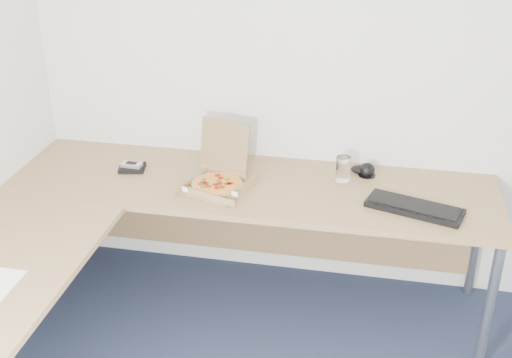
% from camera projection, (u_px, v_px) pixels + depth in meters
% --- Properties ---
extents(room_shell, '(3.50, 3.50, 2.50)m').
position_uv_depth(room_shell, '(325.00, 258.00, 1.83)').
color(room_shell, silver).
rests_on(room_shell, ground).
extents(desk, '(2.50, 2.20, 0.73)m').
position_uv_depth(desk, '(165.00, 224.00, 3.07)').
color(desk, '#A07B4E').
rests_on(desk, ground).
extents(pizza_box, '(0.29, 0.33, 0.29)m').
position_uv_depth(pizza_box, '(218.00, 181.00, 3.33)').
color(pizza_box, '#9D7C4F').
rests_on(pizza_box, desk).
extents(drinking_glass, '(0.07, 0.07, 0.13)m').
position_uv_depth(drinking_glass, '(343.00, 169.00, 3.38)').
color(drinking_glass, silver).
rests_on(drinking_glass, desk).
extents(keyboard, '(0.48, 0.29, 0.03)m').
position_uv_depth(keyboard, '(414.00, 208.00, 3.12)').
color(keyboard, black).
rests_on(keyboard, desk).
extents(mouse, '(0.11, 0.08, 0.04)m').
position_uv_depth(mouse, '(361.00, 169.00, 3.48)').
color(mouse, black).
rests_on(mouse, desk).
extents(wallet, '(0.15, 0.13, 0.02)m').
position_uv_depth(wallet, '(132.00, 168.00, 3.52)').
color(wallet, black).
rests_on(wallet, desk).
extents(phone, '(0.11, 0.06, 0.02)m').
position_uv_depth(phone, '(132.00, 165.00, 3.50)').
color(phone, '#B2B5BA').
rests_on(phone, wallet).
extents(dome_speaker, '(0.09, 0.09, 0.08)m').
position_uv_depth(dome_speaker, '(367.00, 169.00, 3.44)').
color(dome_speaker, black).
rests_on(dome_speaker, desk).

